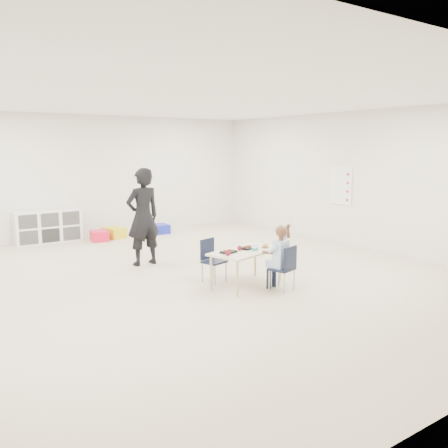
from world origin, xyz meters
TOP-DOWN VIEW (x-y plane):
  - room at (0.00, 0.00)m, footprint 9.00×9.02m
  - table at (0.35, -0.83)m, footprint 1.32×0.90m
  - chair_near at (0.63, -1.30)m, footprint 0.39×0.38m
  - chair_far at (0.07, -0.37)m, footprint 0.39×0.38m
  - child at (0.63, -1.30)m, footprint 0.54×0.54m
  - lunch_tray_near at (0.40, -0.78)m, footprint 0.25×0.21m
  - lunch_tray_far at (0.00, -0.85)m, footprint 0.25×0.21m
  - milk_carton at (0.40, -0.95)m, footprint 0.09×0.09m
  - bread_roll at (0.66, -0.88)m, footprint 0.09×0.09m
  - apple_near at (0.23, -0.80)m, footprint 0.07×0.07m
  - apple_far at (-0.12, -1.00)m, footprint 0.07×0.07m
  - cubby_shelf at (-1.20, 4.28)m, footprint 1.40×0.40m
  - rules_poster at (3.98, 0.60)m, footprint 0.02×0.60m
  - adult at (-0.35, 1.25)m, footprint 0.65×0.45m
  - bin_red at (-0.22, 3.82)m, footprint 0.43×0.51m
  - bin_yellow at (0.19, 3.97)m, footprint 0.49×0.57m
  - bin_blue at (1.33, 3.88)m, footprint 0.37×0.47m

SIDE VIEW (x-z plane):
  - bin_blue at x=1.33m, z-range 0.00..0.22m
  - bin_red at x=-0.22m, z-range 0.00..0.22m
  - bin_yellow at x=0.19m, z-range 0.00..0.24m
  - table at x=0.35m, z-range 0.00..0.56m
  - chair_near at x=0.63m, z-range 0.00..0.66m
  - chair_far at x=0.07m, z-range 0.00..0.66m
  - cubby_shelf at x=-1.20m, z-range 0.00..0.70m
  - child at x=0.63m, z-range 0.00..1.04m
  - lunch_tray_near at x=0.40m, z-range 0.55..0.58m
  - lunch_tray_far at x=0.00m, z-range 0.55..0.58m
  - bread_roll at x=0.66m, z-range 0.55..0.62m
  - apple_near at x=0.23m, z-range 0.55..0.62m
  - apple_far at x=-0.12m, z-range 0.55..0.62m
  - milk_carton at x=0.40m, z-range 0.55..0.65m
  - adult at x=-0.35m, z-range 0.00..1.71m
  - rules_poster at x=3.98m, z-range 0.85..1.65m
  - room at x=0.00m, z-range 0.00..2.80m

